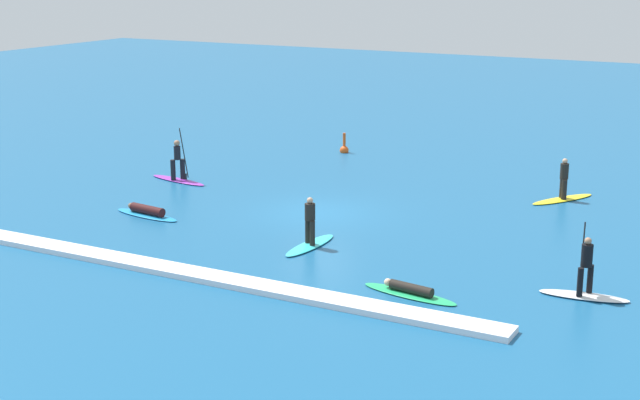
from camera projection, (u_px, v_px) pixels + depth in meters
ground_plane at (320, 213)px, 35.24m from camera, size 120.00×120.00×0.00m
surfer_on_teal_board at (310, 234)px, 30.99m from camera, size 0.78×2.89×1.70m
surfer_on_green_board at (409, 291)px, 26.57m from camera, size 3.10×1.12×0.36m
surfer_on_blue_board at (147, 212)px, 34.78m from camera, size 3.11×1.09×0.42m
surfer_on_white_board at (585, 282)px, 26.29m from camera, size 2.57×0.97×2.10m
surfer_on_yellow_board at (563, 189)px, 36.99m from camera, size 2.18×3.08×1.70m
surfer_on_purple_board at (178, 171)px, 40.17m from camera, size 3.21×1.18×2.36m
marker_buoy at (344, 149)px, 46.21m from camera, size 0.45×0.45×1.10m
wave_crest at (190, 273)px, 28.18m from camera, size 20.12×0.90×0.18m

